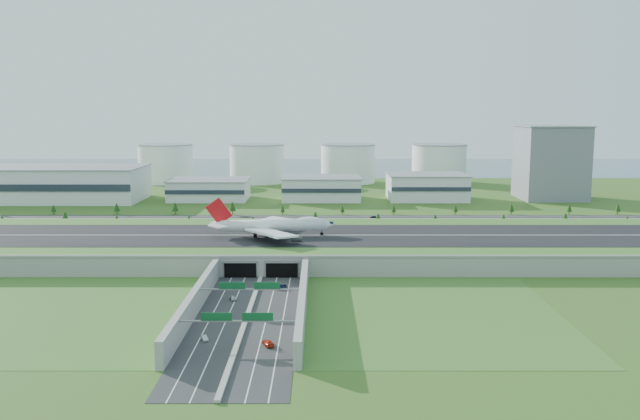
{
  "coord_description": "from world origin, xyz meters",
  "views": [
    {
      "loc": [
        24.2,
        -319.96,
        68.51
      ],
      "look_at": [
        24.08,
        35.0,
        15.21
      ],
      "focal_mm": 38.0,
      "sensor_mm": 36.0,
      "label": 1
    }
  ],
  "objects_px": {
    "car_1": "(204,338)",
    "car_6": "(579,221)",
    "car_2": "(282,286)",
    "car_7": "(244,216)",
    "boeing_747": "(273,225)",
    "car_5": "(373,217)",
    "car_3": "(268,343)",
    "car_0": "(233,298)",
    "office_tower": "(551,163)",
    "car_4": "(58,221)",
    "fuel_tank_a": "(166,164)"
  },
  "relations": [
    {
      "from": "fuel_tank_a",
      "to": "car_7",
      "type": "relative_size",
      "value": 8.54
    },
    {
      "from": "car_4",
      "to": "car_5",
      "type": "xyz_separation_m",
      "value": [
        192.75,
        14.84,
        -0.03
      ]
    },
    {
      "from": "fuel_tank_a",
      "to": "car_2",
      "type": "bearing_deg",
      "value": -71.09
    },
    {
      "from": "office_tower",
      "to": "car_1",
      "type": "bearing_deg",
      "value": -123.24
    },
    {
      "from": "fuel_tank_a",
      "to": "car_0",
      "type": "bearing_deg",
      "value": -74.03
    },
    {
      "from": "car_2",
      "to": "car_6",
      "type": "height_order",
      "value": "car_2"
    },
    {
      "from": "car_1",
      "to": "car_6",
      "type": "height_order",
      "value": "car_6"
    },
    {
      "from": "boeing_747",
      "to": "car_0",
      "type": "relative_size",
      "value": 13.49
    },
    {
      "from": "fuel_tank_a",
      "to": "car_6",
      "type": "bearing_deg",
      "value": -36.44
    },
    {
      "from": "car_2",
      "to": "car_7",
      "type": "height_order",
      "value": "car_2"
    },
    {
      "from": "car_1",
      "to": "car_5",
      "type": "bearing_deg",
      "value": 49.12
    },
    {
      "from": "car_0",
      "to": "car_2",
      "type": "height_order",
      "value": "car_2"
    },
    {
      "from": "boeing_747",
      "to": "car_6",
      "type": "relative_size",
      "value": 11.41
    },
    {
      "from": "car_0",
      "to": "car_4",
      "type": "distance_m",
      "value": 212.23
    },
    {
      "from": "car_6",
      "to": "car_5",
      "type": "bearing_deg",
      "value": 59.38
    },
    {
      "from": "car_1",
      "to": "car_7",
      "type": "height_order",
      "value": "car_7"
    },
    {
      "from": "car_1",
      "to": "car_6",
      "type": "bearing_deg",
      "value": 23.65
    },
    {
      "from": "boeing_747",
      "to": "car_4",
      "type": "relative_size",
      "value": 14.45
    },
    {
      "from": "car_1",
      "to": "car_4",
      "type": "relative_size",
      "value": 0.99
    },
    {
      "from": "car_0",
      "to": "car_1",
      "type": "relative_size",
      "value": 1.08
    },
    {
      "from": "car_1",
      "to": "car_5",
      "type": "relative_size",
      "value": 1.0
    },
    {
      "from": "fuel_tank_a",
      "to": "car_0",
      "type": "xyz_separation_m",
      "value": [
        112.69,
        -393.7,
        -16.59
      ]
    },
    {
      "from": "car_1",
      "to": "car_5",
      "type": "xyz_separation_m",
      "value": [
        68.0,
        226.63,
        0.0
      ]
    },
    {
      "from": "office_tower",
      "to": "car_6",
      "type": "distance_m",
      "value": 112.87
    },
    {
      "from": "office_tower",
      "to": "car_0",
      "type": "distance_m",
      "value": 348.36
    },
    {
      "from": "boeing_747",
      "to": "car_5",
      "type": "relative_size",
      "value": 14.55
    },
    {
      "from": "car_4",
      "to": "car_6",
      "type": "bearing_deg",
      "value": -87.05
    },
    {
      "from": "boeing_747",
      "to": "car_5",
      "type": "xyz_separation_m",
      "value": [
        56.02,
        102.85,
        -12.67
      ]
    },
    {
      "from": "car_6",
      "to": "car_0",
      "type": "bearing_deg",
      "value": 107.63
    },
    {
      "from": "car_2",
      "to": "car_0",
      "type": "bearing_deg",
      "value": 51.35
    },
    {
      "from": "car_7",
      "to": "car_4",
      "type": "bearing_deg",
      "value": -74.43
    },
    {
      "from": "car_2",
      "to": "car_3",
      "type": "distance_m",
      "value": 63.11
    },
    {
      "from": "fuel_tank_a",
      "to": "car_3",
      "type": "bearing_deg",
      "value": -73.69
    },
    {
      "from": "car_3",
      "to": "car_4",
      "type": "height_order",
      "value": "car_3"
    },
    {
      "from": "fuel_tank_a",
      "to": "car_7",
      "type": "distance_m",
      "value": 227.19
    },
    {
      "from": "fuel_tank_a",
      "to": "boeing_747",
      "type": "relative_size",
      "value": 0.8
    },
    {
      "from": "car_1",
      "to": "car_6",
      "type": "relative_size",
      "value": 0.78
    },
    {
      "from": "car_1",
      "to": "car_2",
      "type": "xyz_separation_m",
      "value": [
        19.85,
        58.36,
        0.15
      ]
    },
    {
      "from": "car_1",
      "to": "car_7",
      "type": "bearing_deg",
      "value": 69.27
    },
    {
      "from": "boeing_747",
      "to": "car_3",
      "type": "xyz_separation_m",
      "value": [
        7.44,
        -128.54,
        -12.52
      ]
    },
    {
      "from": "boeing_747",
      "to": "car_0",
      "type": "height_order",
      "value": "boeing_747"
    },
    {
      "from": "fuel_tank_a",
      "to": "car_3",
      "type": "height_order",
      "value": "fuel_tank_a"
    },
    {
      "from": "car_0",
      "to": "car_5",
      "type": "distance_m",
      "value": 195.32
    },
    {
      "from": "office_tower",
      "to": "car_7",
      "type": "relative_size",
      "value": 9.4
    },
    {
      "from": "car_4",
      "to": "car_7",
      "type": "height_order",
      "value": "car_7"
    },
    {
      "from": "car_1",
      "to": "car_4",
      "type": "height_order",
      "value": "car_4"
    },
    {
      "from": "car_0",
      "to": "car_7",
      "type": "bearing_deg",
      "value": 78.21
    },
    {
      "from": "car_0",
      "to": "car_7",
      "type": "relative_size",
      "value": 0.79
    },
    {
      "from": "office_tower",
      "to": "boeing_747",
      "type": "xyz_separation_m",
      "value": [
        -198.46,
        -197.32,
        -14.0
      ]
    },
    {
      "from": "car_1",
      "to": "car_0",
      "type": "bearing_deg",
      "value": 61.6
    }
  ]
}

